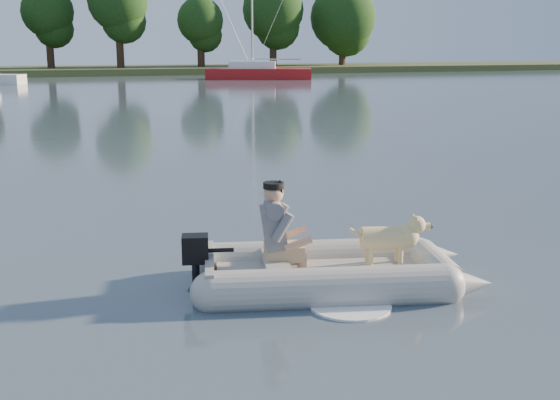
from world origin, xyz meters
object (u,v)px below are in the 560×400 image
object	(u,v)px
man	(275,225)
dog	(384,242)
sailboat	(258,73)
dinghy	(333,239)

from	to	relation	value
man	dog	xyz separation A→B (m)	(1.31, -0.28, -0.26)
sailboat	dog	bearing A→B (deg)	-84.81
dinghy	sailboat	xyz separation A→B (m)	(12.72, 47.46, -0.08)
dinghy	sailboat	distance (m)	49.13
dinghy	man	bearing A→B (deg)	175.76
man	dog	size ratio (longest dim) A/B	1.16
man	sailboat	distance (m)	49.12
man	sailboat	world-z (taller)	sailboat
man	dinghy	bearing A→B (deg)	-4.24
dog	sailboat	world-z (taller)	sailboat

